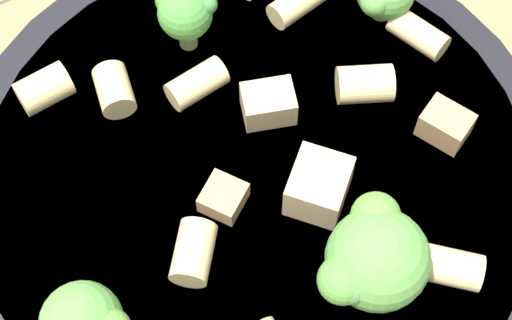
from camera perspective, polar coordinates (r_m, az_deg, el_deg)
ground_plane at (r=0.40m, az=-0.00°, el=-3.22°), size 2.00×2.00×0.00m
pasta_bowl at (r=0.38m, az=-0.00°, el=-1.83°), size 0.27×0.27×0.04m
broccoli_floret_1 at (r=0.32m, az=7.83°, el=-6.53°), size 0.04×0.05×0.05m
broccoli_floret_2 at (r=0.39m, az=-4.83°, el=9.81°), size 0.03×0.02×0.04m
rigatoni_1 at (r=0.38m, az=7.26°, el=5.04°), size 0.03×0.03×0.02m
rigatoni_3 at (r=0.35m, az=-4.19°, el=-6.17°), size 0.02×0.03×0.02m
rigatoni_4 at (r=0.40m, az=10.77°, el=8.27°), size 0.03×0.02×0.01m
rigatoni_5 at (r=0.38m, az=-9.43°, el=4.63°), size 0.03×0.03×0.02m
rigatoni_6 at (r=0.38m, az=-3.97°, el=5.11°), size 0.02×0.03×0.01m
rigatoni_7 at (r=0.41m, az=2.88°, el=10.49°), size 0.02×0.03×0.01m
rigatoni_8 at (r=0.39m, az=-13.95°, el=4.64°), size 0.03×0.03×0.02m
rigatoni_9 at (r=0.35m, az=12.62°, el=-6.94°), size 0.03×0.02×0.02m
chicken_chunk_0 at (r=0.38m, az=12.51°, el=2.31°), size 0.02×0.02×0.01m
chicken_chunk_1 at (r=0.36m, az=-2.19°, el=-2.52°), size 0.02×0.02×0.01m
chicken_chunk_2 at (r=0.38m, az=0.83°, el=3.77°), size 0.03×0.03×0.02m
chicken_chunk_3 at (r=0.35m, az=4.28°, el=-1.58°), size 0.03×0.03×0.02m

